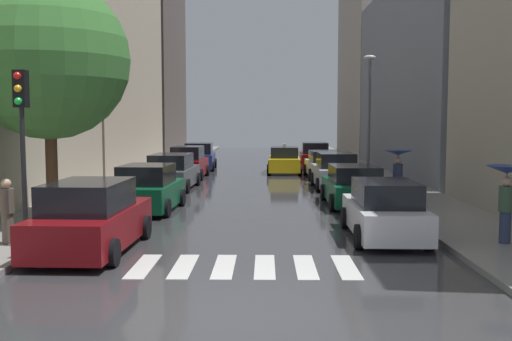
% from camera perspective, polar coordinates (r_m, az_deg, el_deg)
% --- Properties ---
extents(ground_plane, '(28.00, 72.00, 0.04)m').
position_cam_1_polar(ground_plane, '(33.75, 0.14, -0.65)').
color(ground_plane, '#373739').
extents(sidewalk_left, '(3.00, 72.00, 0.15)m').
position_cam_1_polar(sidewalk_left, '(34.45, -10.74, -0.46)').
color(sidewalk_left, gray).
rests_on(sidewalk_left, ground).
extents(sidewalk_right, '(3.00, 72.00, 0.15)m').
position_cam_1_polar(sidewalk_right, '(34.27, 11.07, -0.50)').
color(sidewalk_right, gray).
rests_on(sidewalk_right, ground).
extents(crosswalk_stripes, '(4.95, 2.20, 0.01)m').
position_cam_1_polar(crosswalk_stripes, '(13.19, -1.13, -9.30)').
color(crosswalk_stripes, silver).
rests_on(crosswalk_stripes, ground).
extents(building_left_mid, '(6.00, 17.35, 14.18)m').
position_cam_1_polar(building_left_mid, '(41.20, -15.47, 10.08)').
color(building_left_mid, '#B2A38C').
rests_on(building_left_mid, ground).
extents(building_left_far, '(6.00, 13.63, 18.70)m').
position_cam_1_polar(building_left_far, '(57.45, -10.78, 10.92)').
color(building_left_far, '#564C47').
rests_on(building_left_far, ground).
extents(building_right_mid, '(6.00, 21.42, 11.67)m').
position_cam_1_polar(building_right_mid, '(37.69, 17.36, 8.62)').
color(building_right_mid, slate).
rests_on(building_right_mid, ground).
extents(building_right_far, '(6.00, 14.85, 15.80)m').
position_cam_1_polar(building_right_far, '(55.81, 11.98, 9.58)').
color(building_right_far, '#9E9384').
rests_on(building_right_far, ground).
extents(parked_car_left_nearest, '(2.24, 4.77, 1.77)m').
position_cam_1_polar(parked_car_left_nearest, '(15.06, -15.71, -4.53)').
color(parked_car_left_nearest, maroon).
rests_on(parked_car_left_nearest, ground).
extents(parked_car_left_second, '(2.24, 4.16, 1.68)m').
position_cam_1_polar(parked_car_left_second, '(21.24, -10.44, -1.83)').
color(parked_car_left_second, '#0C4C2D').
rests_on(parked_car_left_second, ground).
extents(parked_car_left_third, '(2.28, 4.81, 1.67)m').
position_cam_1_polar(parked_car_left_third, '(27.91, -8.16, -0.20)').
color(parked_car_left_third, '#474C51').
rests_on(parked_car_left_third, ground).
extents(parked_car_left_fourth, '(2.09, 4.11, 1.80)m').
position_cam_1_polar(parked_car_left_fourth, '(33.12, -6.60, 0.69)').
color(parked_car_left_fourth, maroon).
rests_on(parked_car_left_fourth, ground).
extents(parked_car_left_fifth, '(2.24, 4.55, 1.77)m').
position_cam_1_polar(parked_car_left_fifth, '(38.88, -5.52, 1.31)').
color(parked_car_left_fifth, navy).
rests_on(parked_car_left_fifth, ground).
extents(parked_car_right_nearest, '(2.02, 4.37, 1.61)m').
position_cam_1_polar(parked_car_right_nearest, '(16.48, 12.37, -3.90)').
color(parked_car_right_nearest, silver).
rests_on(parked_car_right_nearest, ground).
extents(parked_car_right_second, '(2.18, 4.53, 1.54)m').
position_cam_1_polar(parked_car_right_second, '(22.61, 9.44, -1.55)').
color(parked_car_right_second, '#0C4C2D').
rests_on(parked_car_right_second, ground).
extents(parked_car_right_third, '(2.11, 4.23, 1.71)m').
position_cam_1_polar(parked_car_right_third, '(28.16, 7.72, -0.13)').
color(parked_car_right_third, '#B2B7BF').
rests_on(parked_car_right_third, ground).
extents(parked_car_right_fourth, '(2.14, 4.77, 1.54)m').
position_cam_1_polar(parked_car_right_fourth, '(33.38, 6.67, 0.55)').
color(parked_car_right_fourth, silver).
rests_on(parked_car_right_fourth, ground).
extents(parked_car_right_fifth, '(2.20, 4.31, 1.77)m').
position_cam_1_polar(parked_car_right_fifth, '(39.42, 5.71, 1.36)').
color(parked_car_right_fifth, maroon).
rests_on(parked_car_right_fifth, ground).
extents(taxi_midroad, '(2.17, 4.64, 1.81)m').
position_cam_1_polar(taxi_midroad, '(36.19, 2.76, 0.97)').
color(taxi_midroad, yellow).
rests_on(taxi_midroad, ground).
extents(pedestrian_foreground, '(1.10, 1.10, 1.98)m').
position_cam_1_polar(pedestrian_foreground, '(22.57, 13.62, 0.68)').
color(pedestrian_foreground, brown).
rests_on(pedestrian_foreground, sidewalk_right).
extents(pedestrian_near_tree, '(0.36, 0.36, 1.64)m').
position_cam_1_polar(pedestrian_near_tree, '(15.97, -23.01, -3.55)').
color(pedestrian_near_tree, brown).
rests_on(pedestrian_near_tree, sidewalk_left).
extents(pedestrian_by_kerb, '(1.02, 1.02, 1.96)m').
position_cam_1_polar(pedestrian_by_kerb, '(15.99, 23.15, -1.46)').
color(pedestrian_by_kerb, navy).
rests_on(pedestrian_by_kerb, sidewalk_right).
extents(street_tree_left, '(4.91, 4.91, 7.41)m').
position_cam_1_polar(street_tree_left, '(19.23, -19.50, 10.14)').
color(street_tree_left, '#513823').
rests_on(street_tree_left, sidewalk_left).
extents(traffic_light_left_corner, '(0.30, 0.42, 4.30)m').
position_cam_1_polar(traffic_light_left_corner, '(15.35, -21.81, 4.71)').
color(traffic_light_left_corner, black).
rests_on(traffic_light_left_corner, sidewalk_left).
extents(lamp_post_right, '(0.60, 0.28, 6.27)m').
position_cam_1_polar(lamp_post_right, '(29.52, 10.91, 5.90)').
color(lamp_post_right, '#595B60').
rests_on(lamp_post_right, sidewalk_right).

